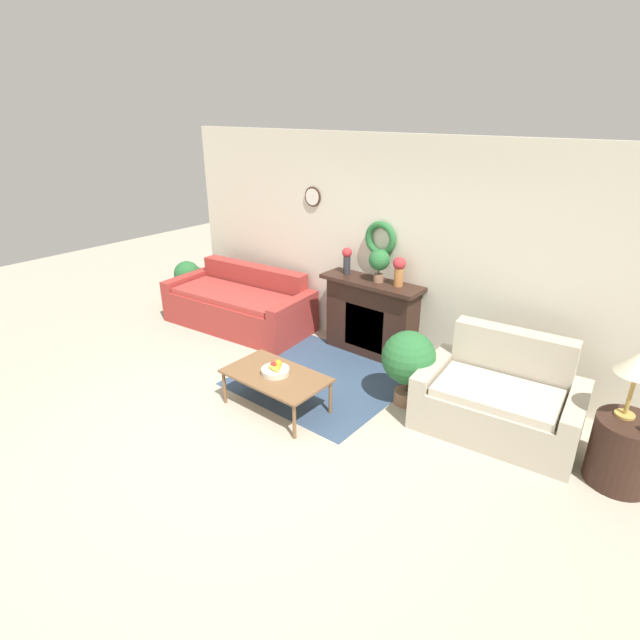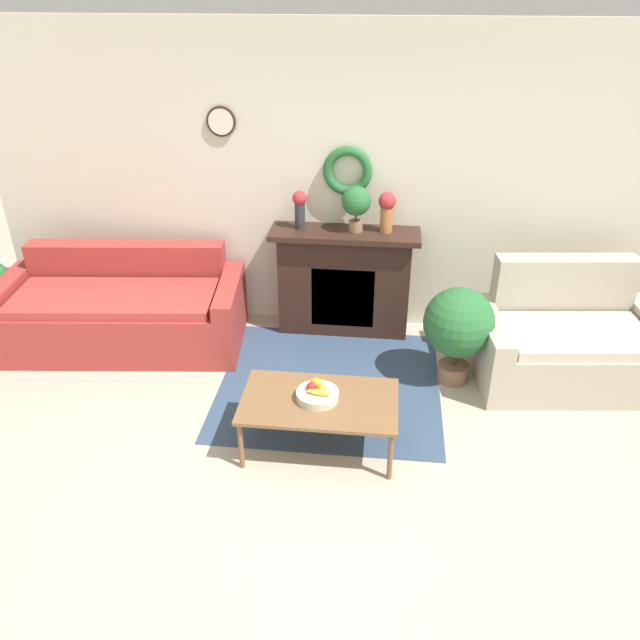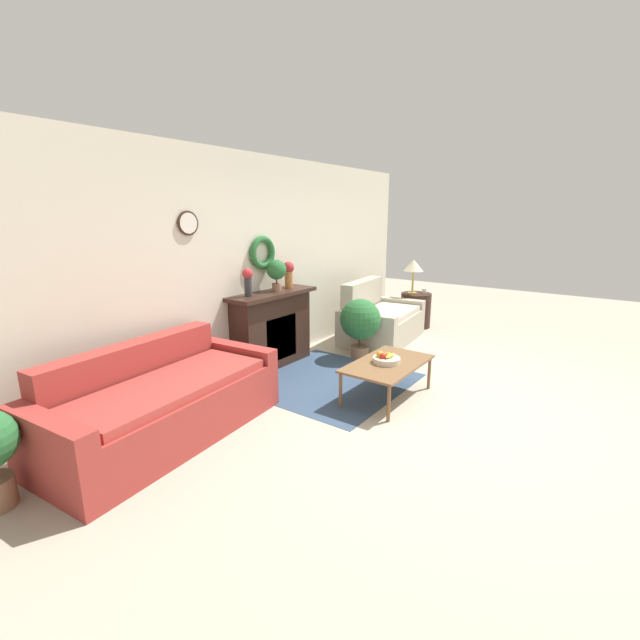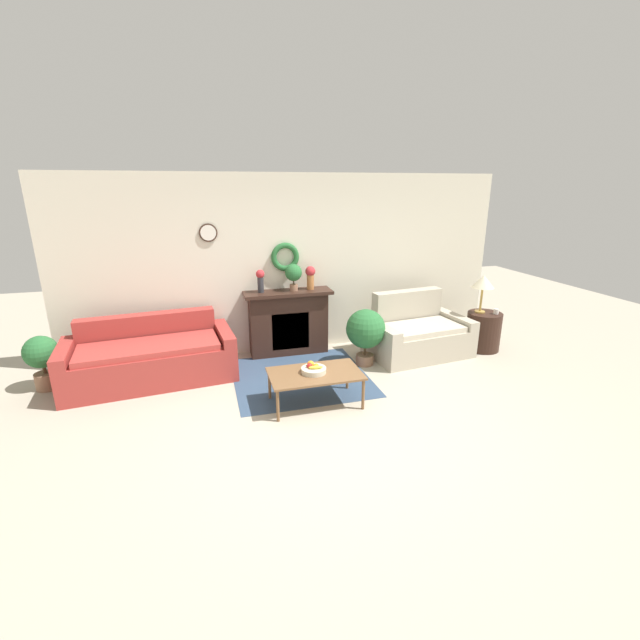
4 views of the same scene
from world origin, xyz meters
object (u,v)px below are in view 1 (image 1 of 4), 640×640
(coffee_table, at_px, (276,377))
(potted_plant_floor_by_loveseat, at_px, (408,360))
(vase_on_mantel_right, at_px, (399,269))
(potted_plant_floor_by_couch, at_px, (188,278))
(vase_on_mantel_left, at_px, (347,259))
(loveseat_right, at_px, (499,399))
(couch_left, at_px, (240,305))
(table_lamp, at_px, (639,365))
(fruit_bowl, at_px, (275,370))
(potted_plant_on_mantel, at_px, (379,261))
(side_table_by_loveseat, at_px, (623,452))
(fireplace, at_px, (371,317))

(coffee_table, bearing_deg, potted_plant_floor_by_loveseat, 43.38)
(vase_on_mantel_right, height_order, potted_plant_floor_by_couch, vase_on_mantel_right)
(vase_on_mantel_left, distance_m, potted_plant_floor_by_loveseat, 1.71)
(coffee_table, xyz_separation_m, vase_on_mantel_left, (-0.37, 1.72, 0.83))
(loveseat_right, xyz_separation_m, potted_plant_floor_by_couch, (-5.17, 0.19, 0.12))
(couch_left, relative_size, coffee_table, 2.06)
(table_lamp, xyz_separation_m, vase_on_mantel_left, (-3.35, 0.65, 0.11))
(vase_on_mantel_right, bearing_deg, couch_left, -168.98)
(vase_on_mantel_right, xyz_separation_m, potted_plant_floor_by_couch, (-3.62, -0.39, -0.77))
(table_lamp, distance_m, vase_on_mantel_left, 3.41)
(couch_left, bearing_deg, fruit_bowl, -38.89)
(table_lamp, distance_m, potted_plant_on_mantel, 2.93)
(fruit_bowl, bearing_deg, side_table_by_loveseat, 18.14)
(fruit_bowl, distance_m, potted_plant_floor_by_loveseat, 1.40)
(potted_plant_floor_by_loveseat, bearing_deg, fireplace, 142.09)
(couch_left, xyz_separation_m, side_table_by_loveseat, (4.99, -0.25, -0.01))
(side_table_by_loveseat, height_order, table_lamp, table_lamp)
(loveseat_right, xyz_separation_m, vase_on_mantel_right, (-1.55, 0.58, 0.89))
(coffee_table, distance_m, vase_on_mantel_right, 1.95)
(potted_plant_floor_by_couch, height_order, potted_plant_floor_by_loveseat, potted_plant_floor_by_loveseat)
(couch_left, distance_m, potted_plant_on_mantel, 2.32)
(loveseat_right, bearing_deg, side_table_by_loveseat, -12.74)
(side_table_by_loveseat, bearing_deg, fruit_bowl, -161.86)
(potted_plant_on_mantel, bearing_deg, vase_on_mantel_left, 177.69)
(potted_plant_floor_by_loveseat, bearing_deg, loveseat_right, 11.30)
(side_table_by_loveseat, bearing_deg, table_lamp, 141.34)
(vase_on_mantel_left, relative_size, potted_plant_floor_by_loveseat, 0.41)
(fruit_bowl, height_order, side_table_by_loveseat, side_table_by_loveseat)
(table_lamp, bearing_deg, potted_plant_on_mantel, 167.55)
(loveseat_right, relative_size, fruit_bowl, 5.41)
(side_table_by_loveseat, bearing_deg, vase_on_mantel_left, 168.37)
(fruit_bowl, height_order, vase_on_mantel_left, vase_on_mantel_left)
(fruit_bowl, xyz_separation_m, table_lamp, (3.00, 1.06, 0.64))
(table_lamp, height_order, vase_on_mantel_right, vase_on_mantel_right)
(table_lamp, relative_size, potted_plant_floor_by_couch, 0.83)
(potted_plant_floor_by_couch, bearing_deg, potted_plant_on_mantel, 6.30)
(fireplace, xyz_separation_m, side_table_by_loveseat, (3.01, -0.70, -0.20))
(vase_on_mantel_left, height_order, potted_plant_on_mantel, potted_plant_on_mantel)
(fruit_bowl, xyz_separation_m, side_table_by_loveseat, (3.06, 1.00, -0.14))
(vase_on_mantel_left, bearing_deg, potted_plant_on_mantel, -2.31)
(fireplace, relative_size, vase_on_mantel_right, 3.73)
(fruit_bowl, height_order, potted_plant_on_mantel, potted_plant_on_mantel)
(coffee_table, relative_size, fruit_bowl, 3.68)
(potted_plant_on_mantel, relative_size, potted_plant_floor_by_couch, 0.57)
(vase_on_mantel_left, distance_m, vase_on_mantel_right, 0.76)
(loveseat_right, xyz_separation_m, potted_plant_on_mantel, (-1.81, 0.56, 0.94))
(loveseat_right, distance_m, fruit_bowl, 2.26)
(loveseat_right, relative_size, coffee_table, 1.47)
(fruit_bowl, bearing_deg, potted_plant_floor_by_loveseat, 42.46)
(couch_left, height_order, fruit_bowl, couch_left)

